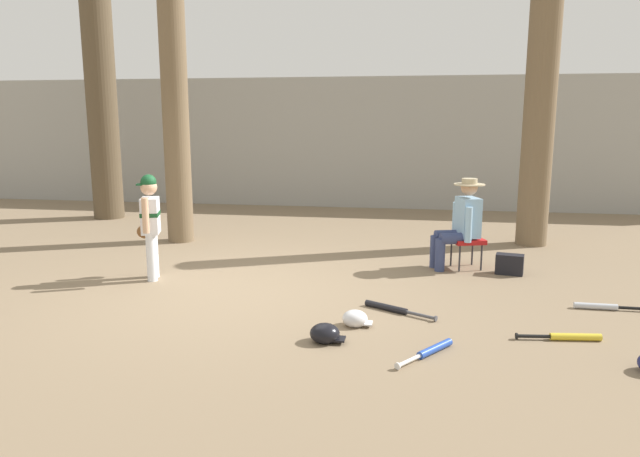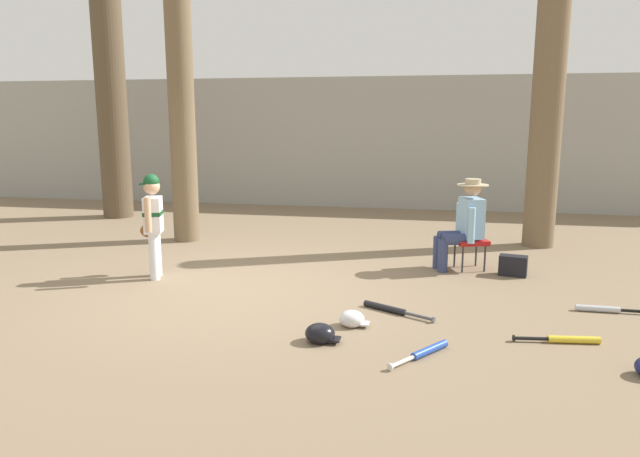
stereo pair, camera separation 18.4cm
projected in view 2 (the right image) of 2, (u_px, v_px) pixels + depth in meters
The scene contains 15 objects.
ground_plane at pixel (236, 291), 6.74m from camera, with size 60.00×60.00×0.00m, color #7F6B51.
concrete_back_wall at pixel (336, 143), 13.07m from camera, with size 18.00×0.36×2.86m, color #9E9E99.
tree_near_player at pixel (181, 104), 9.16m from camera, with size 0.61×0.61×4.99m.
tree_behind_spectator at pixel (546, 121), 8.79m from camera, with size 0.66×0.66×4.48m.
young_ballplayer at pixel (153, 219), 7.18m from camera, with size 0.44×0.56×1.31m.
folding_stool at pixel (470, 242), 7.65m from camera, with size 0.50×0.50×0.41m.
seated_spectator at pixel (464, 222), 7.59m from camera, with size 0.68×0.53×1.20m.
handbag_beside_stool at pixel (513, 266), 7.37m from camera, with size 0.34×0.18×0.26m, color black.
tree_far_left at pixel (110, 77), 11.35m from camera, with size 0.82×0.82×6.35m.
bat_black_composite at pixel (390, 309), 5.99m from camera, with size 0.75×0.45×0.07m.
bat_yellow_trainer at pixel (567, 339), 5.17m from camera, with size 0.76×0.15×0.07m.
bat_aluminum_silver at pixel (604, 309), 5.99m from camera, with size 0.72×0.07×0.07m.
bat_blue_youth at pixel (425, 352), 4.90m from camera, with size 0.49×0.64×0.07m.
batting_helmet_black at pixel (320, 334), 5.18m from camera, with size 0.32×0.25×0.18m.
batting_helmet_white at pixel (352, 319), 5.58m from camera, with size 0.29×0.22×0.17m.
Camera 2 is at (2.22, -6.17, 1.96)m, focal length 32.64 mm.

